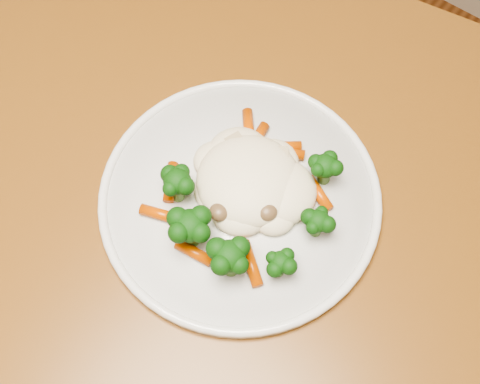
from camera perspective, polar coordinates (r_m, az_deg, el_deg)
The scene contains 3 objects.
dining_table at distance 0.71m, azimuth -2.75°, elevation -8.64°, with size 1.44×1.08×0.75m.
plate at distance 0.65m, azimuth 0.00°, elevation -0.56°, with size 0.30×0.30×0.01m, color white.
meal at distance 0.62m, azimuth 0.36°, elevation -0.21°, with size 0.19×0.19×0.05m.
Camera 1 is at (-0.00, 0.10, 1.34)m, focal length 45.00 mm.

